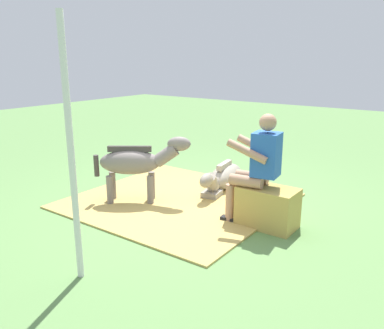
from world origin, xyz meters
name	(u,v)px	position (x,y,z in m)	size (l,w,h in m)	color
ground_plane	(197,204)	(0.00, 0.00, 0.00)	(24.00, 24.00, 0.00)	#608C4C
hay_patch	(179,201)	(0.28, 0.06, 0.01)	(2.74, 2.63, 0.02)	tan
hay_bale	(267,207)	(-1.11, 0.11, 0.25)	(0.69, 0.42, 0.49)	tan
person_seated	(256,164)	(-0.95, 0.13, 0.76)	(0.69, 0.47, 1.37)	tan
pony_standing	(136,163)	(0.73, 0.43, 0.58)	(1.16, 0.93, 0.95)	slate
pony_lying	(224,177)	(0.05, -0.78, 0.19)	(0.54, 1.36, 0.42)	gray
tent_pole_left	(71,154)	(-0.20, 2.18, 1.18)	(0.06, 0.06, 2.37)	silver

